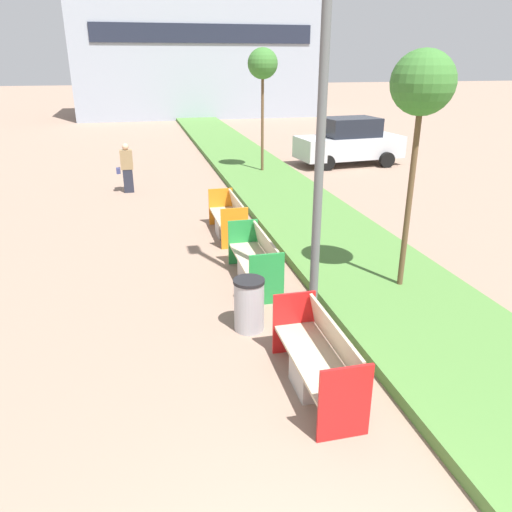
# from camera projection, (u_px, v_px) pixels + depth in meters

# --- Properties ---
(planter_grass_strip) EXTENTS (2.80, 120.00, 0.18)m
(planter_grass_strip) POSITION_uv_depth(u_px,v_px,m) (292.00, 203.00, 14.57)
(planter_grass_strip) COLOR #4C7A38
(planter_grass_strip) RESTS_ON ground
(building_backdrop) EXTENTS (17.67, 6.90, 10.20)m
(building_backdrop) POSITION_uv_depth(u_px,v_px,m) (198.00, 43.00, 36.53)
(building_backdrop) COLOR #939EAD
(building_backdrop) RESTS_ON ground
(bench_red_frame) EXTENTS (0.65, 1.91, 0.94)m
(bench_red_frame) POSITION_uv_depth(u_px,v_px,m) (318.00, 364.00, 6.38)
(bench_red_frame) COLOR #ADA8A0
(bench_red_frame) RESTS_ON ground
(bench_green_frame) EXTENTS (0.65, 2.00, 0.94)m
(bench_green_frame) POSITION_uv_depth(u_px,v_px,m) (256.00, 264.00, 9.51)
(bench_green_frame) COLOR #ADA8A0
(bench_green_frame) RESTS_ON ground
(bench_orange_frame) EXTENTS (0.65, 1.89, 0.94)m
(bench_orange_frame) POSITION_uv_depth(u_px,v_px,m) (229.00, 221.00, 12.06)
(bench_orange_frame) COLOR #ADA8A0
(bench_orange_frame) RESTS_ON ground
(litter_bin) EXTENTS (0.49, 0.49, 0.86)m
(litter_bin) POSITION_uv_depth(u_px,v_px,m) (249.00, 305.00, 7.79)
(litter_bin) COLOR #9EA0A5
(litter_bin) RESTS_ON ground
(street_lamp_post) EXTENTS (0.24, 0.44, 7.31)m
(street_lamp_post) POSITION_uv_depth(u_px,v_px,m) (324.00, 57.00, 6.90)
(street_lamp_post) COLOR #56595B
(street_lamp_post) RESTS_ON ground
(sapling_tree_near) EXTENTS (1.03, 1.03, 4.17)m
(sapling_tree_near) POSITION_uv_depth(u_px,v_px,m) (422.00, 87.00, 7.86)
(sapling_tree_near) COLOR brown
(sapling_tree_near) RESTS_ON ground
(sapling_tree_far) EXTENTS (1.04, 1.04, 4.39)m
(sapling_tree_far) POSITION_uv_depth(u_px,v_px,m) (263.00, 65.00, 17.13)
(sapling_tree_far) COLOR brown
(sapling_tree_far) RESTS_ON ground
(pedestrian_walking) EXTENTS (0.53, 0.24, 1.56)m
(pedestrian_walking) POSITION_uv_depth(u_px,v_px,m) (127.00, 168.00, 15.84)
(pedestrian_walking) COLOR #232633
(pedestrian_walking) RESTS_ON ground
(parked_car_distant) EXTENTS (4.34, 2.13, 1.86)m
(parked_car_distant) POSITION_uv_depth(u_px,v_px,m) (349.00, 142.00, 20.01)
(parked_car_distant) COLOR #B7BABF
(parked_car_distant) RESTS_ON ground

